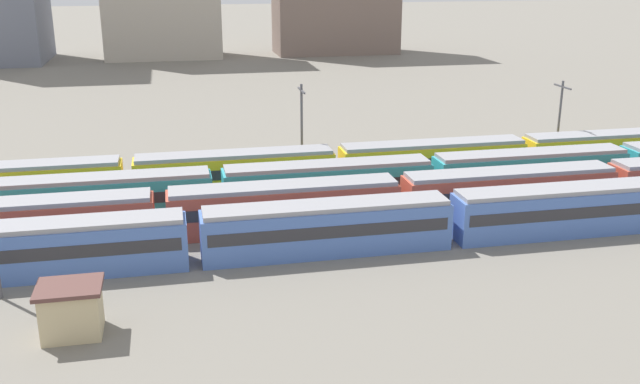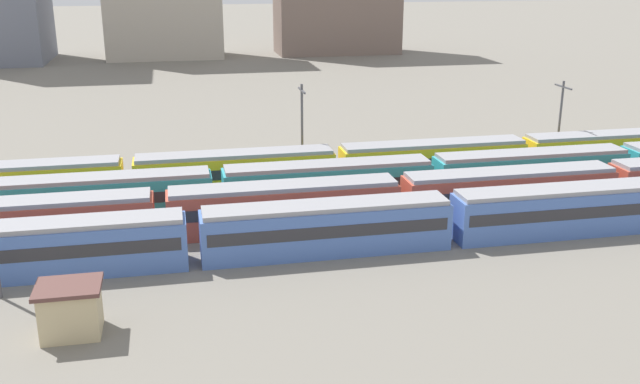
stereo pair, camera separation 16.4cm
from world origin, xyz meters
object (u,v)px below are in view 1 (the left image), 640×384
(train_track_2, at_px, (432,177))
(catenary_pole_1, at_px, (559,118))
(train_track_3, at_px, (523,155))
(train_track_1, at_px, (509,191))
(catenary_pole_3, at_px, (302,126))
(signal_hut, at_px, (71,310))

(train_track_2, distance_m, catenary_pole_1, 18.77)
(train_track_3, distance_m, catenary_pole_1, 6.66)
(train_track_2, height_order, train_track_3, same)
(train_track_1, distance_m, catenary_pole_3, 20.45)
(train_track_1, xyz_separation_m, catenary_pole_1, (11.85, 13.32, 2.92))
(train_track_1, relative_size, train_track_3, 0.83)
(signal_hut, bearing_deg, catenary_pole_1, 31.16)
(train_track_3, xyz_separation_m, catenary_pole_1, (5.22, 2.92, 2.92))
(train_track_3, height_order, catenary_pole_3, catenary_pole_3)
(train_track_2, bearing_deg, catenary_pole_3, 140.61)
(train_track_2, bearing_deg, signal_hut, -146.04)
(train_track_2, xyz_separation_m, catenary_pole_3, (-10.16, 8.35, 3.21))
(train_track_2, relative_size, signal_hut, 20.75)
(catenary_pole_1, relative_size, catenary_pole_3, 0.94)
(train_track_3, bearing_deg, catenary_pole_3, 171.72)
(train_track_1, relative_size, catenary_pole_3, 10.22)
(train_track_2, height_order, catenary_pole_3, catenary_pole_3)
(train_track_3, distance_m, catenary_pole_3, 22.08)
(train_track_3, bearing_deg, train_track_1, -122.52)
(catenary_pole_1, distance_m, catenary_pole_3, 26.84)
(catenary_pole_3, bearing_deg, catenary_pole_1, -0.48)
(signal_hut, bearing_deg, train_track_1, 22.76)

